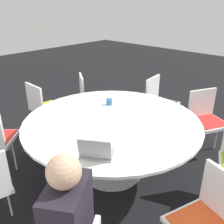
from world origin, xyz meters
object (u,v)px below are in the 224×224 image
(chair_6, at_px, (43,105))
(chair_3, at_px, (206,116))
(chair_5, at_px, (90,95))
(coffee_cup, at_px, (109,102))
(laptop, at_px, (96,152))
(chair_4, at_px, (159,99))
(chair_1, at_px, (210,218))

(chair_6, bearing_deg, chair_3, 35.18)
(chair_5, height_order, coffee_cup, chair_5)
(chair_5, distance_m, laptop, 2.11)
(chair_5, bearing_deg, chair_4, 68.80)
(chair_4, bearing_deg, chair_3, 75.47)
(chair_5, bearing_deg, coffee_cup, 7.98)
(chair_3, xyz_separation_m, chair_4, (0.83, -0.10, 0.00))
(chair_3, xyz_separation_m, chair_6, (1.97, 1.31, 0.00))
(laptop, relative_size, coffee_cup, 4.37)
(coffee_cup, bearing_deg, chair_6, 17.65)
(chair_4, bearing_deg, coffee_cup, -12.17)
(chair_3, bearing_deg, coffee_cup, -16.33)
(chair_3, relative_size, coffee_cup, 10.34)
(laptop, distance_m, coffee_cup, 1.19)
(laptop, bearing_deg, chair_3, -127.76)
(chair_4, height_order, chair_5, same)
(chair_5, bearing_deg, chair_3, 51.50)
(laptop, bearing_deg, chair_4, -104.51)
(laptop, bearing_deg, coffee_cup, -84.35)
(chair_3, distance_m, chair_5, 1.84)
(chair_4, bearing_deg, chair_1, 34.49)
(chair_4, relative_size, chair_6, 1.00)
(chair_4, height_order, laptop, laptop)
(chair_4, height_order, chair_6, same)
(chair_1, height_order, chair_4, same)
(chair_1, relative_size, laptop, 2.37)
(chair_5, bearing_deg, chair_6, -70.91)
(chair_5, bearing_deg, laptop, -6.12)
(chair_1, distance_m, laptop, 1.01)
(chair_4, distance_m, laptop, 2.12)
(chair_4, relative_size, laptop, 2.37)
(chair_1, distance_m, coffee_cup, 1.84)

